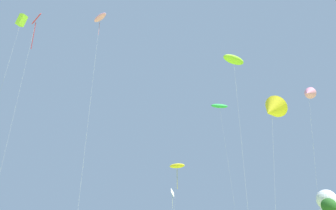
{
  "coord_description": "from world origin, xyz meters",
  "views": [
    {
      "loc": [
        -4.14,
        -4.66,
        1.43
      ],
      "look_at": [
        0.0,
        32.0,
        15.39
      ],
      "focal_mm": 32.7,
      "sensor_mm": 36.0,
      "label": 1
    }
  ],
  "objects": [
    {
      "name": "kite_red_diamond",
      "position": [
        -18.99,
        34.29,
        28.31
      ],
      "size": [
        1.68,
        2.2,
        30.13
      ],
      "color": "red",
      "rests_on": "ground"
    },
    {
      "name": "kite_lime_box",
      "position": [
        -22.46,
        37.7,
        30.73
      ],
      "size": [
        2.76,
        1.82,
        31.84
      ],
      "color": "#99DB2D",
      "rests_on": "ground"
    },
    {
      "name": "kite_lime_parafoil",
      "position": [
        7.5,
        27.09,
        19.74
      ],
      "size": [
        3.53,
        3.59,
        20.31
      ],
      "color": "#99DB2D",
      "rests_on": "ground"
    },
    {
      "name": "kite_pink_parafoil",
      "position": [
        -9.34,
        30.08,
        26.67
      ],
      "size": [
        2.35,
        2.98,
        27.14
      ],
      "color": "pink",
      "rests_on": "ground"
    },
    {
      "name": "kite_yellow_delta",
      "position": [
        12.45,
        28.84,
        14.09
      ],
      "size": [
        4.65,
        4.51,
        15.97
      ],
      "color": "yellow",
      "rests_on": "ground"
    },
    {
      "name": "tree_distant_right",
      "position": [
        49.74,
        78.14,
        5.18
      ],
      "size": [
        4.12,
        4.12,
        7.28
      ],
      "color": "brown",
      "rests_on": "ground"
    },
    {
      "name": "kite_white_diamond",
      "position": [
        2.99,
        51.36,
        5.91
      ],
      "size": [
        0.79,
        1.9,
        6.89
      ],
      "color": "white",
      "rests_on": "ground"
    },
    {
      "name": "kite_green_parafoil",
      "position": [
        11.67,
        48.2,
        21.75
      ],
      "size": [
        3.39,
        1.69,
        22.32
      ],
      "color": "green",
      "rests_on": "ground"
    },
    {
      "name": "kite_pink_delta",
      "position": [
        20.01,
        32.53,
        18.22
      ],
      "size": [
        3.48,
        2.44,
        19.24
      ],
      "color": "pink",
      "rests_on": "ground"
    },
    {
      "name": "kite_yellow_parafoil",
      "position": [
        4.93,
        58.87,
        12.08
      ],
      "size": [
        3.64,
        3.18,
        12.73
      ],
      "color": "yellow",
      "rests_on": "ground"
    },
    {
      "name": "observatory_dome",
      "position": [
        57.66,
        90.82,
        6.01
      ],
      "size": [
        6.4,
        6.4,
        10.8
      ],
      "color": "white",
      "rests_on": "ground"
    }
  ]
}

